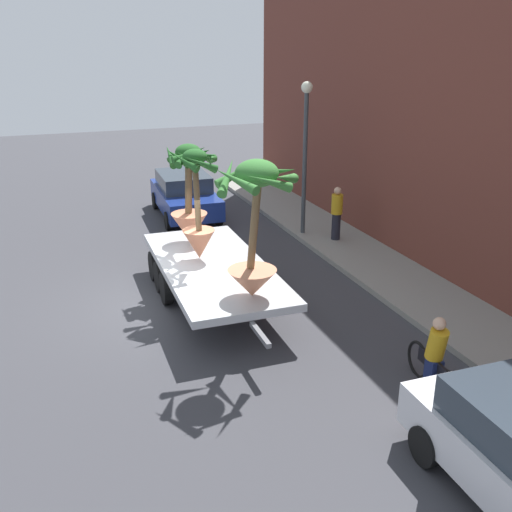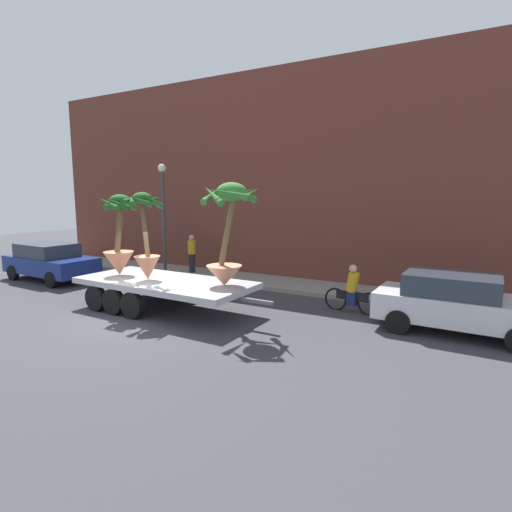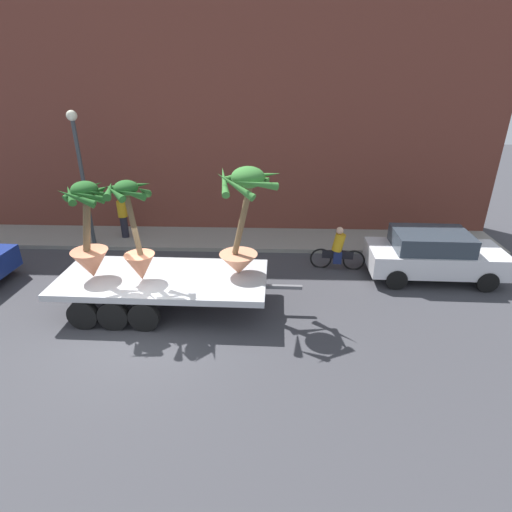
# 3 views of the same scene
# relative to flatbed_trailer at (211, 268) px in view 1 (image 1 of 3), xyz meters

# --- Properties ---
(ground_plane) EXTENTS (60.00, 60.00, 0.00)m
(ground_plane) POSITION_rel_flatbed_trailer_xyz_m (-0.02, -1.11, -0.77)
(ground_plane) COLOR #38383D
(sidewalk) EXTENTS (24.00, 2.20, 0.15)m
(sidewalk) POSITION_rel_flatbed_trailer_xyz_m (-0.02, 4.99, -0.69)
(sidewalk) COLOR gray
(sidewalk) RESTS_ON ground
(building_facade) EXTENTS (24.00, 1.20, 8.87)m
(building_facade) POSITION_rel_flatbed_trailer_xyz_m (-0.02, 6.69, 3.66)
(building_facade) COLOR brown
(building_facade) RESTS_ON ground
(flatbed_trailer) EXTENTS (6.78, 2.60, 0.98)m
(flatbed_trailer) POSITION_rel_flatbed_trailer_xyz_m (0.00, 0.00, 0.00)
(flatbed_trailer) COLOR #B7BABF
(flatbed_trailer) RESTS_ON ground
(potted_palm_rear) EXTENTS (1.74, 1.79, 3.01)m
(potted_palm_rear) POSITION_rel_flatbed_trailer_xyz_m (2.49, 0.23, 1.72)
(potted_palm_rear) COLOR tan
(potted_palm_rear) RESTS_ON flatbed_trailer
(potted_palm_middle) EXTENTS (1.36, 1.32, 2.68)m
(potted_palm_middle) POSITION_rel_flatbed_trailer_xyz_m (-1.59, -0.10, 1.34)
(potted_palm_middle) COLOR #C17251
(potted_palm_middle) RESTS_ON flatbed_trailer
(potted_palm_front) EXTENTS (1.16, 1.21, 2.75)m
(potted_palm_front) POSITION_rel_flatbed_trailer_xyz_m (-0.30, -0.20, 1.44)
(potted_palm_front) COLOR #C17251
(potted_palm_front) RESTS_ON flatbed_trailer
(cyclist) EXTENTS (1.84, 0.38, 1.54)m
(cyclist) POSITION_rel_flatbed_trailer_xyz_m (5.50, 2.66, -0.10)
(cyclist) COLOR black
(cyclist) RESTS_ON ground
(trailing_car) EXTENTS (4.39, 2.12, 1.58)m
(trailing_car) POSITION_rel_flatbed_trailer_xyz_m (-7.26, 1.13, 0.06)
(trailing_car) COLOR navy
(trailing_car) RESTS_ON ground
(pedestrian_near_gate) EXTENTS (0.36, 0.36, 1.71)m
(pedestrian_near_gate) POSITION_rel_flatbed_trailer_xyz_m (-2.53, 4.89, 0.27)
(pedestrian_near_gate) COLOR black
(pedestrian_near_gate) RESTS_ON sidewalk
(street_lamp) EXTENTS (0.36, 0.36, 4.83)m
(street_lamp) POSITION_rel_flatbed_trailer_xyz_m (-3.51, 4.19, 2.46)
(street_lamp) COLOR #383D42
(street_lamp) RESTS_ON sidewalk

